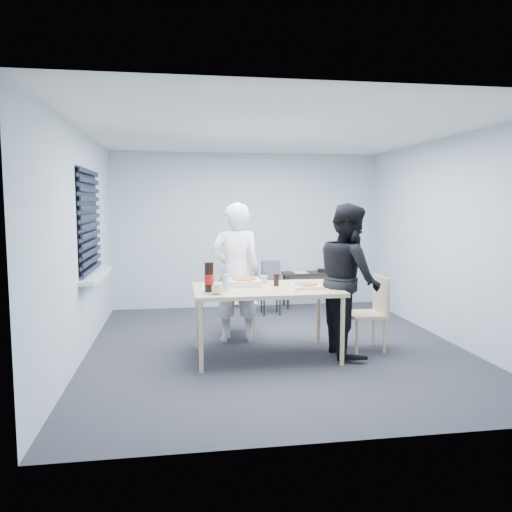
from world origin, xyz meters
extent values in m
plane|color=#2C2C31|center=(0.00, 0.00, 0.00)|extent=(5.00, 5.00, 0.00)
plane|color=white|center=(0.00, 0.00, 2.60)|extent=(5.00, 5.00, 0.00)
plane|color=silver|center=(0.00, 2.50, 1.30)|extent=(4.50, 0.00, 4.50)
plane|color=silver|center=(0.00, -2.50, 1.30)|extent=(4.50, 0.00, 4.50)
plane|color=silver|center=(-2.25, 0.00, 1.30)|extent=(0.00, 5.00, 5.00)
plane|color=silver|center=(2.25, 0.00, 1.30)|extent=(0.00, 5.00, 5.00)
plane|color=black|center=(-2.23, 0.40, 1.55)|extent=(0.00, 1.30, 1.30)
cube|color=black|center=(-2.21, 0.40, 1.55)|extent=(0.04, 1.30, 1.25)
cube|color=silver|center=(-2.16, 0.40, 0.89)|extent=(0.18, 1.42, 0.05)
cube|color=beige|center=(-0.18, -0.35, 0.78)|extent=(1.65, 1.04, 0.04)
cylinder|color=beige|center=(-0.94, -0.81, 0.38)|extent=(0.05, 0.05, 0.76)
cylinder|color=beige|center=(-0.94, 0.12, 0.38)|extent=(0.05, 0.05, 0.76)
cylinder|color=beige|center=(0.59, -0.81, 0.38)|extent=(0.05, 0.05, 0.76)
cylinder|color=beige|center=(0.59, 0.12, 0.38)|extent=(0.05, 0.05, 0.76)
cube|color=beige|center=(-0.35, 0.66, 0.43)|extent=(0.42, 0.42, 0.04)
cube|color=beige|center=(-0.35, 0.85, 0.67)|extent=(0.42, 0.04, 0.44)
cylinder|color=beige|center=(-0.52, 0.49, 0.21)|extent=(0.03, 0.03, 0.41)
cylinder|color=beige|center=(-0.52, 0.83, 0.21)|extent=(0.03, 0.03, 0.41)
cylinder|color=beige|center=(-0.18, 0.49, 0.21)|extent=(0.03, 0.03, 0.41)
cylinder|color=beige|center=(-0.18, 0.83, 0.21)|extent=(0.03, 0.03, 0.41)
cube|color=beige|center=(1.06, -0.29, 0.43)|extent=(0.42, 0.42, 0.04)
cube|color=beige|center=(1.25, -0.29, 0.67)|extent=(0.04, 0.42, 0.44)
cylinder|color=beige|center=(0.89, -0.46, 0.21)|extent=(0.03, 0.03, 0.41)
cylinder|color=beige|center=(0.89, -0.12, 0.21)|extent=(0.03, 0.03, 0.41)
cylinder|color=beige|center=(1.23, -0.46, 0.21)|extent=(0.03, 0.03, 0.41)
cylinder|color=beige|center=(1.23, -0.12, 0.21)|extent=(0.03, 0.03, 0.41)
imported|color=white|center=(-0.44, 0.35, 0.89)|extent=(0.65, 0.42, 1.77)
imported|color=black|center=(0.79, -0.40, 0.89)|extent=(0.47, 0.86, 1.77)
cube|color=#2F2015|center=(1.04, 2.28, 0.57)|extent=(0.89, 0.39, 0.04)
cylinder|color=#2F2015|center=(0.64, 2.12, 0.28)|extent=(0.04, 0.04, 0.55)
cylinder|color=#2F2015|center=(0.64, 2.44, 0.28)|extent=(0.04, 0.04, 0.55)
cylinder|color=#2F2015|center=(1.44, 2.12, 0.28)|extent=(0.04, 0.04, 0.55)
cylinder|color=#2F2015|center=(1.44, 2.44, 0.28)|extent=(0.04, 0.04, 0.55)
cube|color=black|center=(0.28, 1.78, 0.44)|extent=(0.33, 0.33, 0.04)
cylinder|color=black|center=(0.15, 1.66, 0.21)|extent=(0.04, 0.04, 0.42)
cylinder|color=black|center=(0.15, 1.91, 0.21)|extent=(0.04, 0.04, 0.42)
cylinder|color=black|center=(0.40, 1.66, 0.21)|extent=(0.04, 0.04, 0.42)
cylinder|color=black|center=(0.40, 1.91, 0.21)|extent=(0.04, 0.04, 0.42)
cube|color=slate|center=(0.28, 1.78, 0.66)|extent=(0.28, 0.15, 0.40)
cube|color=slate|center=(0.28, 1.68, 0.61)|extent=(0.21, 0.06, 0.19)
cube|color=white|center=(-0.41, -0.17, 0.82)|extent=(0.36, 0.36, 0.04)
cube|color=white|center=(-0.41, -0.17, 0.86)|extent=(0.36, 0.36, 0.04)
cylinder|color=#CC7F38|center=(-0.41, -0.17, 0.89)|extent=(0.30, 0.30, 0.01)
cube|color=white|center=(0.28, -0.42, 0.82)|extent=(0.33, 0.33, 0.03)
cylinder|color=#CC7F38|center=(0.28, -0.42, 0.84)|extent=(0.28, 0.28, 0.01)
imported|color=silver|center=(-0.76, -0.69, 0.85)|extent=(0.17, 0.17, 0.10)
imported|color=silver|center=(-0.15, -0.02, 0.85)|extent=(0.10, 0.10, 0.09)
cylinder|color=black|center=(-0.04, -0.26, 0.87)|extent=(0.08, 0.08, 0.14)
cylinder|color=black|center=(-0.83, -0.53, 0.97)|extent=(0.10, 0.10, 0.32)
cylinder|color=red|center=(-0.83, -0.53, 0.94)|extent=(0.10, 0.10, 0.11)
cylinder|color=silver|center=(-0.65, -0.51, 0.89)|extent=(0.08, 0.08, 0.18)
torus|color=red|center=(0.12, -0.63, 0.80)|extent=(0.07, 0.07, 0.00)
cube|color=white|center=(0.89, 2.29, 0.59)|extent=(0.25, 0.32, 0.01)
cube|color=black|center=(1.26, 2.27, 0.62)|extent=(0.13, 0.10, 0.06)
camera|label=1|loc=(-1.16, -5.90, 1.76)|focal=35.00mm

